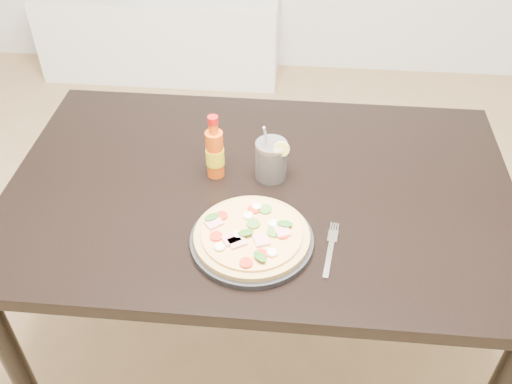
# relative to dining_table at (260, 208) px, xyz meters

# --- Properties ---
(dining_table) EXTENTS (1.40, 0.90, 0.75)m
(dining_table) POSITION_rel_dining_table_xyz_m (0.00, 0.00, 0.00)
(dining_table) COLOR black
(dining_table) RESTS_ON ground
(plate) EXTENTS (0.31, 0.31, 0.02)m
(plate) POSITION_rel_dining_table_xyz_m (-0.00, -0.22, 0.09)
(plate) COLOR black
(plate) RESTS_ON dining_table
(pizza) EXTENTS (0.28, 0.28, 0.03)m
(pizza) POSITION_rel_dining_table_xyz_m (-0.00, -0.22, 0.11)
(pizza) COLOR tan
(pizza) RESTS_ON plate
(hot_sauce_bottle) EXTENTS (0.06, 0.06, 0.19)m
(hot_sauce_bottle) POSITION_rel_dining_table_xyz_m (-0.13, 0.04, 0.16)
(hot_sauce_bottle) COLOR #DE4D0D
(hot_sauce_bottle) RESTS_ON dining_table
(cola_cup) EXTENTS (0.09, 0.09, 0.18)m
(cola_cup) POSITION_rel_dining_table_xyz_m (0.03, 0.04, 0.14)
(cola_cup) COLOR black
(cola_cup) RESTS_ON dining_table
(fork) EXTENTS (0.04, 0.19, 0.00)m
(fork) POSITION_rel_dining_table_xyz_m (0.19, -0.22, 0.09)
(fork) COLOR silver
(fork) RESTS_ON dining_table
(media_console) EXTENTS (1.40, 0.34, 0.50)m
(media_console) POSITION_rel_dining_table_xyz_m (-0.76, 1.90, -0.42)
(media_console) COLOR white
(media_console) RESTS_ON ground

